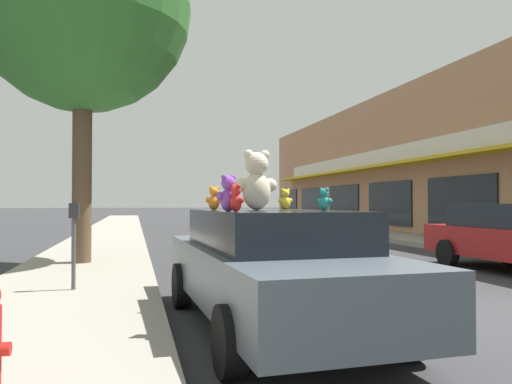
# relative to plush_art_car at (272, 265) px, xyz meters

# --- Properties ---
(sidewalk_near) EXTENTS (2.64, 90.00, 0.17)m
(sidewalk_near) POSITION_rel_plush_art_car_xyz_m (-2.50, -0.26, -0.65)
(sidewalk_near) COLOR gray
(sidewalk_near) RESTS_ON ground_plane
(plush_art_car) EXTENTS (2.03, 4.70, 1.36)m
(plush_art_car) POSITION_rel_plush_art_car_xyz_m (0.00, 0.00, 0.00)
(plush_art_car) COLOR #4C5660
(plush_art_car) RESTS_ON ground_plane
(teddy_bear_giant) EXTENTS (0.54, 0.34, 0.74)m
(teddy_bear_giant) POSITION_rel_plush_art_car_xyz_m (-0.09, 0.39, 0.98)
(teddy_bear_giant) COLOR beige
(teddy_bear_giant) RESTS_ON plush_art_car
(teddy_bear_orange) EXTENTS (0.22, 0.15, 0.29)m
(teddy_bear_orange) POSITION_rel_plush_art_car_xyz_m (-0.60, 0.44, 0.77)
(teddy_bear_orange) COLOR orange
(teddy_bear_orange) RESTS_ON plush_art_car
(teddy_bear_teal) EXTENTS (0.17, 0.18, 0.26)m
(teddy_bear_teal) POSITION_rel_plush_art_car_xyz_m (0.58, -0.17, 0.75)
(teddy_bear_teal) COLOR teal
(teddy_bear_teal) RESTS_ON plush_art_car
(teddy_bear_yellow) EXTENTS (0.21, 0.13, 0.28)m
(teddy_bear_yellow) POSITION_rel_plush_art_car_xyz_m (0.46, 0.96, 0.76)
(teddy_bear_yellow) COLOR yellow
(teddy_bear_yellow) RESTS_ON plush_art_car
(teddy_bear_purple) EXTENTS (0.28, 0.21, 0.37)m
(teddy_bear_purple) POSITION_rel_plush_art_car_xyz_m (-0.62, -0.60, 0.81)
(teddy_bear_purple) COLOR purple
(teddy_bear_purple) RESTS_ON plush_art_car
(teddy_bear_red) EXTENTS (0.16, 0.20, 0.27)m
(teddy_bear_red) POSITION_rel_plush_art_car_xyz_m (-0.57, -0.72, 0.76)
(teddy_bear_red) COLOR red
(teddy_bear_red) RESTS_ON plush_art_car
(street_tree) EXTENTS (4.63, 4.63, 7.86)m
(street_tree) POSITION_rel_plush_art_car_xyz_m (-2.63, 5.71, 4.96)
(street_tree) COLOR brown
(street_tree) RESTS_ON sidewalk_near
(parking_meter) EXTENTS (0.14, 0.10, 1.27)m
(parking_meter) POSITION_rel_plush_art_car_xyz_m (-2.40, 2.24, 0.25)
(parking_meter) COLOR #4C4C51
(parking_meter) RESTS_ON sidewalk_near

